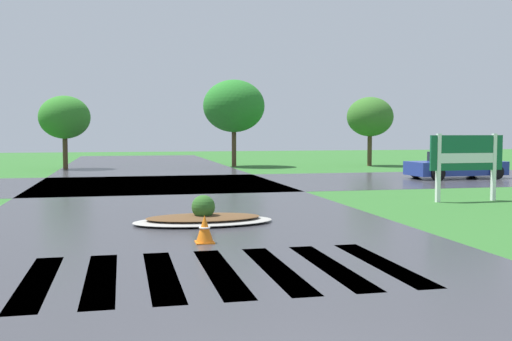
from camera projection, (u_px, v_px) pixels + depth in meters
asphalt_roadway at (185, 222)px, 14.43m from camera, size 9.92×80.00×0.01m
asphalt_cross_road at (159, 184)px, 24.81m from camera, size 90.00×8.92×0.01m
crosswalk_stripes at (220, 272)px, 9.28m from camera, size 5.85×3.35×0.01m
estate_billboard at (467, 156)px, 18.55m from camera, size 2.50×0.16×2.11m
median_island at (203, 218)px, 14.14m from camera, size 3.31×1.68×0.68m
car_blue_compact at (455, 166)px, 27.61m from camera, size 4.53×2.22×1.23m
traffic_cone at (205, 230)px, 11.67m from camera, size 0.36×0.36×0.56m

